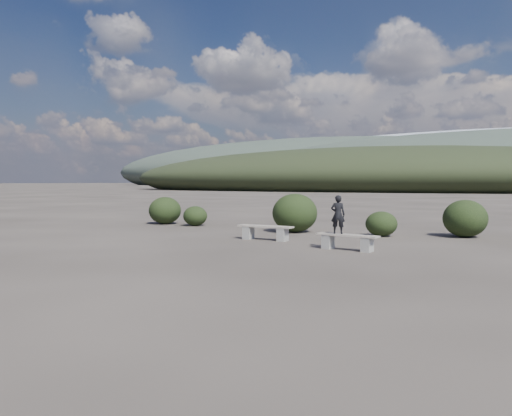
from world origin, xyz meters
The scene contains 10 objects.
ground centered at (0.00, 0.00, 0.00)m, with size 1200.00×1200.00×0.00m, color #2E2824.
bench_left centered at (-1.24, 5.60, 0.27)m, with size 1.78×0.37×0.44m.
bench_right centered at (1.69, 4.63, 0.25)m, with size 1.69×0.54×0.42m.
seated_person centered at (1.42, 4.66, 0.92)m, with size 0.37×0.24×1.02m, color black.
shrub_a centered at (-6.04, 8.60, 0.40)m, with size 0.98×0.98×0.80m, color black.
shrub_b centered at (-1.45, 8.22, 0.68)m, with size 1.59×1.59×1.36m, color black.
shrub_c centered at (1.58, 8.36, 0.41)m, with size 1.02×1.02×0.82m, color black.
shrub_d centered at (4.00, 9.41, 0.60)m, with size 1.38×1.38×1.21m, color black.
shrub_f centered at (-7.68, 8.71, 0.57)m, with size 1.35×1.35×1.15m, color black.
mountain_ridges centered at (-7.48, 339.06, 10.84)m, with size 500.00×400.00×56.00m.
Camera 1 is at (5.87, -7.79, 1.78)m, focal length 35.00 mm.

